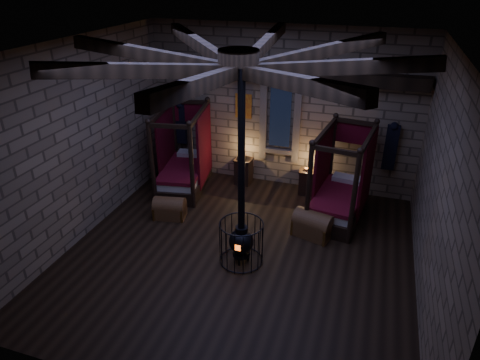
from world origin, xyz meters
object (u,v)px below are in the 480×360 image
(bed_right, at_px, (340,196))
(stove, at_px, (241,238))
(trunk_left, at_px, (170,208))
(bed_left, at_px, (185,169))
(trunk_right, at_px, (313,225))

(bed_right, bearing_deg, stove, -116.97)
(bed_right, relative_size, trunk_left, 2.69)
(bed_left, height_order, stove, stove)
(bed_right, xyz_separation_m, trunk_left, (-3.82, -1.34, -0.29))
(bed_right, bearing_deg, bed_left, -175.85)
(bed_right, height_order, trunk_left, bed_right)
(trunk_right, distance_m, stove, 1.87)
(trunk_right, relative_size, stove, 0.23)
(bed_left, distance_m, stove, 3.64)
(bed_right, xyz_separation_m, trunk_right, (-0.45, -1.06, -0.26))
(bed_left, bearing_deg, trunk_left, -88.39)
(bed_right, height_order, stove, stove)
(bed_right, distance_m, trunk_right, 1.18)
(bed_left, relative_size, trunk_right, 2.35)
(bed_left, height_order, bed_right, bed_left)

